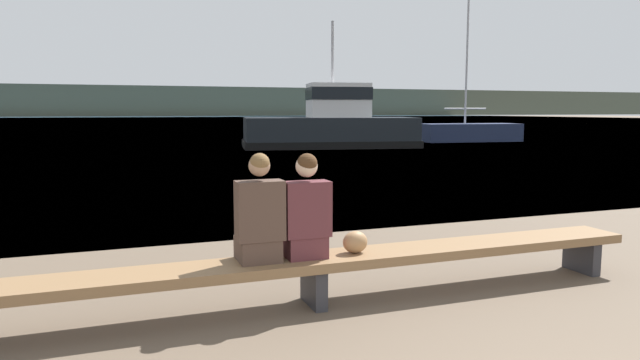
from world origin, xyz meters
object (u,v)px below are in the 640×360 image
at_px(person_right, 306,214).
at_px(shopping_bag, 355,242).
at_px(person_left, 259,217).
at_px(tugboat_red, 332,127).
at_px(bench_main, 314,265).
at_px(moored_sailboat, 469,132).

height_order(person_right, shopping_bag, person_right).
distance_m(person_right, shopping_bag, 0.60).
bearing_deg(person_left, tugboat_red, 66.96).
distance_m(person_left, tugboat_red, 23.77).
bearing_deg(person_right, bench_main, -8.38).
bearing_deg(shopping_bag, bench_main, -178.50).
xyz_separation_m(person_left, tugboat_red, (9.30, 21.88, 0.12)).
xyz_separation_m(bench_main, tugboat_red, (8.77, 21.89, 0.62)).
bearing_deg(person_left, moored_sailboat, 51.64).
bearing_deg(person_right, person_left, 179.98).
xyz_separation_m(person_left, shopping_bag, (0.97, 0.00, -0.31)).
height_order(bench_main, moored_sailboat, moored_sailboat).
relative_size(person_right, moored_sailboat, 0.10).
height_order(person_left, shopping_bag, person_left).
height_order(shopping_bag, tugboat_red, tugboat_red).
height_order(person_left, moored_sailboat, moored_sailboat).
distance_m(bench_main, person_left, 0.73).
distance_m(shopping_bag, tugboat_red, 23.41).
xyz_separation_m(shopping_bag, tugboat_red, (8.34, 21.88, 0.43)).
bearing_deg(bench_main, tugboat_red, 68.15).
distance_m(bench_main, tugboat_red, 23.59).
height_order(person_right, moored_sailboat, moored_sailboat).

